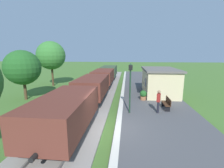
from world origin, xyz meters
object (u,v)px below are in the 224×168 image
(bench_down_platform, at_px, (149,81))
(freight_train, at_px, (99,81))
(bench_near_hut, at_px, (167,103))
(tree_trackside_far, at_px, (51,56))
(lamp_post_near, at_px, (130,79))
(person_waiting, at_px, (158,101))
(potted_planter, at_px, (143,95))
(tree_trackside_mid, at_px, (23,68))
(station_hut, at_px, (159,81))

(bench_down_platform, bearing_deg, freight_train, -143.60)
(freight_train, xyz_separation_m, bench_near_hut, (6.46, -5.37, -0.68))
(freight_train, xyz_separation_m, tree_trackside_far, (-7.43, 3.52, 2.94))
(bench_down_platform, height_order, lamp_post_near, lamp_post_near)
(person_waiting, xyz_separation_m, potted_planter, (-0.78, 3.20, -0.46))
(tree_trackside_mid, bearing_deg, potted_planter, 1.09)
(bench_near_hut, height_order, potted_planter, potted_planter)
(bench_down_platform, relative_size, person_waiting, 0.88)
(tree_trackside_far, bearing_deg, lamp_post_near, -42.52)
(freight_train, relative_size, lamp_post_near, 7.03)
(freight_train, bearing_deg, lamp_post_near, -61.67)
(freight_train, distance_m, tree_trackside_mid, 7.92)
(tree_trackside_mid, bearing_deg, bench_down_platform, 30.90)
(potted_planter, distance_m, tree_trackside_mid, 12.08)
(freight_train, bearing_deg, bench_down_platform, 36.40)
(potted_planter, height_order, tree_trackside_far, tree_trackside_far)
(bench_down_platform, height_order, potted_planter, potted_planter)
(bench_near_hut, bearing_deg, station_hut, 86.05)
(freight_train, xyz_separation_m, tree_trackside_mid, (-6.97, -3.27, 1.85))
(station_hut, relative_size, potted_planter, 6.33)
(tree_trackside_far, bearing_deg, person_waiting, -36.81)
(bench_down_platform, bearing_deg, potted_planter, -101.71)
(person_waiting, xyz_separation_m, tree_trackside_far, (-13.05, 9.77, 3.16))
(station_hut, relative_size, tree_trackside_mid, 1.17)
(lamp_post_near, bearing_deg, freight_train, 118.33)
(station_hut, relative_size, person_waiting, 3.39)
(person_waiting, bearing_deg, lamp_post_near, 25.01)
(bench_down_platform, xyz_separation_m, person_waiting, (-0.84, -11.02, 0.46))
(freight_train, bearing_deg, tree_trackside_far, 154.67)
(person_waiting, bearing_deg, bench_down_platform, -76.44)
(station_hut, xyz_separation_m, lamp_post_near, (-3.29, -6.01, 1.15))
(freight_train, bearing_deg, person_waiting, -48.02)
(freight_train, xyz_separation_m, person_waiting, (5.62, -6.25, -0.21))
(station_hut, bearing_deg, potted_planter, -127.57)
(bench_down_platform, height_order, tree_trackside_far, tree_trackside_far)
(bench_near_hut, xyz_separation_m, potted_planter, (-1.62, 2.32, 0.00))
(bench_down_platform, bearing_deg, station_hut, -86.35)
(freight_train, distance_m, tree_trackside_far, 8.73)
(lamp_post_near, relative_size, tree_trackside_mid, 0.75)
(potted_planter, distance_m, lamp_post_near, 4.26)
(bench_down_platform, bearing_deg, tree_trackside_mid, -149.10)
(lamp_post_near, distance_m, tree_trackside_mid, 10.98)
(person_waiting, relative_size, potted_planter, 1.87)
(lamp_post_near, xyz_separation_m, tree_trackside_far, (-10.94, 10.03, 1.54))
(potted_planter, relative_size, tree_trackside_mid, 0.18)
(person_waiting, bearing_deg, freight_train, -30.11)
(bench_down_platform, distance_m, potted_planter, 7.98)
(potted_planter, height_order, lamp_post_near, lamp_post_near)
(bench_down_platform, distance_m, tree_trackside_mid, 15.86)
(freight_train, distance_m, bench_near_hut, 8.43)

